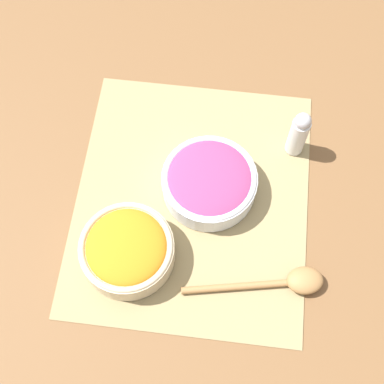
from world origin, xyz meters
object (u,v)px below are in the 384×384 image
(wooden_spoon, at_px, (288,282))
(pepper_shaker, at_px, (299,133))
(onion_bowl, at_px, (209,181))
(carrot_bowl, at_px, (127,249))

(wooden_spoon, xyz_separation_m, pepper_shaker, (-0.27, 0.00, 0.04))
(onion_bowl, relative_size, pepper_shaker, 1.53)
(onion_bowl, height_order, pepper_shaker, pepper_shaker)
(wooden_spoon, bearing_deg, onion_bowl, -136.95)
(carrot_bowl, relative_size, pepper_shaker, 1.43)
(carrot_bowl, distance_m, pepper_shaker, 0.37)
(pepper_shaker, bearing_deg, onion_bowl, -55.41)
(onion_bowl, bearing_deg, carrot_bowl, -40.70)
(wooden_spoon, distance_m, pepper_shaker, 0.27)
(wooden_spoon, bearing_deg, carrot_bowl, -93.55)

